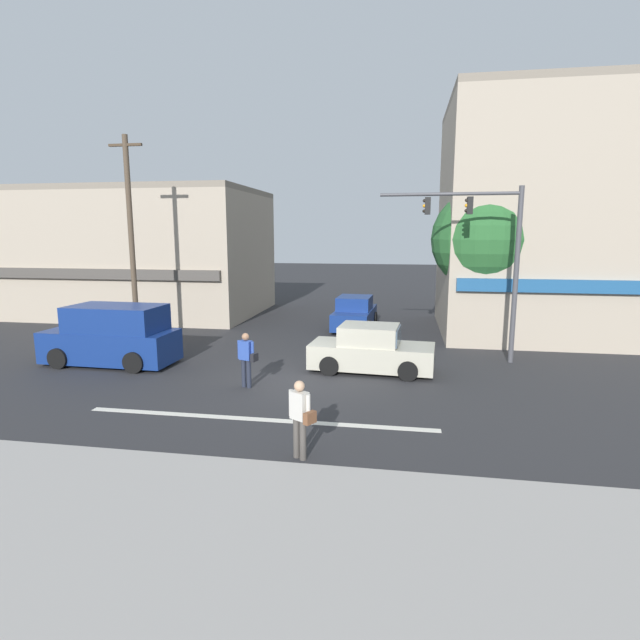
{
  "coord_description": "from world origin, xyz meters",
  "views": [
    {
      "loc": [
        3.53,
        -14.95,
        4.62
      ],
      "look_at": [
        0.66,
        2.0,
        1.6
      ],
      "focal_mm": 28.0,
      "sensor_mm": 36.0,
      "label": 1
    }
  ],
  "objects_px": {
    "van_crossing_leftbound": "(113,336)",
    "pedestrian_foreground_with_bag": "(300,415)",
    "utility_pole_near_left": "(131,239)",
    "sedan_parked_curbside": "(355,314)",
    "pedestrian_mid_crossing": "(247,357)",
    "utility_pole_far_right": "(504,234)",
    "traffic_light_mast": "(489,245)",
    "street_tree": "(482,239)",
    "sedan_waiting_far": "(371,351)"
  },
  "relations": [
    {
      "from": "street_tree",
      "to": "sedan_parked_curbside",
      "type": "bearing_deg",
      "value": 159.74
    },
    {
      "from": "van_crossing_leftbound",
      "to": "pedestrian_foreground_with_bag",
      "type": "xyz_separation_m",
      "value": [
        8.09,
        -6.3,
        -0.05
      ]
    },
    {
      "from": "traffic_light_mast",
      "to": "pedestrian_mid_crossing",
      "type": "xyz_separation_m",
      "value": [
        -7.48,
        -4.47,
        -3.22
      ]
    },
    {
      "from": "utility_pole_near_left",
      "to": "traffic_light_mast",
      "type": "relative_size",
      "value": 1.36
    },
    {
      "from": "pedestrian_foreground_with_bag",
      "to": "pedestrian_mid_crossing",
      "type": "xyz_separation_m",
      "value": [
        -2.58,
        4.46,
        0.0
      ]
    },
    {
      "from": "utility_pole_near_left",
      "to": "utility_pole_far_right",
      "type": "relative_size",
      "value": 0.96
    },
    {
      "from": "van_crossing_leftbound",
      "to": "pedestrian_mid_crossing",
      "type": "xyz_separation_m",
      "value": [
        5.51,
        -1.83,
        -0.05
      ]
    },
    {
      "from": "van_crossing_leftbound",
      "to": "traffic_light_mast",
      "type": "bearing_deg",
      "value": 11.49
    },
    {
      "from": "sedan_parked_curbside",
      "to": "pedestrian_foreground_with_bag",
      "type": "xyz_separation_m",
      "value": [
        0.32,
        -14.45,
        0.24
      ]
    },
    {
      "from": "pedestrian_mid_crossing",
      "to": "pedestrian_foreground_with_bag",
      "type": "bearing_deg",
      "value": -59.98
    },
    {
      "from": "sedan_waiting_far",
      "to": "pedestrian_mid_crossing",
      "type": "bearing_deg",
      "value": -145.88
    },
    {
      "from": "utility_pole_far_right",
      "to": "sedan_parked_curbside",
      "type": "relative_size",
      "value": 2.1
    },
    {
      "from": "van_crossing_leftbound",
      "to": "sedan_parked_curbside",
      "type": "bearing_deg",
      "value": 46.36
    },
    {
      "from": "utility_pole_near_left",
      "to": "sedan_parked_curbside",
      "type": "xyz_separation_m",
      "value": [
        8.72,
        4.87,
        -3.66
      ]
    },
    {
      "from": "traffic_light_mast",
      "to": "sedan_waiting_far",
      "type": "bearing_deg",
      "value": -152.3
    },
    {
      "from": "utility_pole_far_right",
      "to": "van_crossing_leftbound",
      "type": "distance_m",
      "value": 16.08
    },
    {
      "from": "pedestrian_foreground_with_bag",
      "to": "pedestrian_mid_crossing",
      "type": "distance_m",
      "value": 5.16
    },
    {
      "from": "pedestrian_mid_crossing",
      "to": "utility_pole_far_right",
      "type": "bearing_deg",
      "value": 44.29
    },
    {
      "from": "street_tree",
      "to": "pedestrian_foreground_with_bag",
      "type": "xyz_separation_m",
      "value": [
        -5.17,
        -12.43,
        -3.38
      ]
    },
    {
      "from": "sedan_waiting_far",
      "to": "van_crossing_leftbound",
      "type": "xyz_separation_m",
      "value": [
        -9.08,
        -0.59,
        0.29
      ]
    },
    {
      "from": "sedan_parked_curbside",
      "to": "pedestrian_foreground_with_bag",
      "type": "height_order",
      "value": "pedestrian_foreground_with_bag"
    },
    {
      "from": "van_crossing_leftbound",
      "to": "pedestrian_foreground_with_bag",
      "type": "distance_m",
      "value": 10.25
    },
    {
      "from": "sedan_waiting_far",
      "to": "street_tree",
      "type": "bearing_deg",
      "value": 53.02
    },
    {
      "from": "utility_pole_near_left",
      "to": "sedan_parked_curbside",
      "type": "height_order",
      "value": "utility_pole_near_left"
    },
    {
      "from": "sedan_waiting_far",
      "to": "van_crossing_leftbound",
      "type": "distance_m",
      "value": 9.11
    },
    {
      "from": "utility_pole_near_left",
      "to": "pedestrian_foreground_with_bag",
      "type": "distance_m",
      "value": 13.61
    },
    {
      "from": "utility_pole_near_left",
      "to": "utility_pole_far_right",
      "type": "height_order",
      "value": "utility_pole_far_right"
    },
    {
      "from": "sedan_parked_curbside",
      "to": "utility_pole_far_right",
      "type": "bearing_deg",
      "value": -13.18
    },
    {
      "from": "van_crossing_leftbound",
      "to": "pedestrian_mid_crossing",
      "type": "distance_m",
      "value": 5.81
    },
    {
      "from": "utility_pole_far_right",
      "to": "sedan_parked_curbside",
      "type": "bearing_deg",
      "value": 166.82
    },
    {
      "from": "street_tree",
      "to": "utility_pole_far_right",
      "type": "bearing_deg",
      "value": 28.66
    },
    {
      "from": "utility_pole_near_left",
      "to": "pedestrian_foreground_with_bag",
      "type": "bearing_deg",
      "value": -46.67
    },
    {
      "from": "sedan_parked_curbside",
      "to": "pedestrian_mid_crossing",
      "type": "xyz_separation_m",
      "value": [
        -2.26,
        -9.99,
        0.24
      ]
    },
    {
      "from": "traffic_light_mast",
      "to": "pedestrian_mid_crossing",
      "type": "bearing_deg",
      "value": -149.13
    },
    {
      "from": "utility_pole_near_left",
      "to": "pedestrian_mid_crossing",
      "type": "relative_size",
      "value": 5.05
    },
    {
      "from": "traffic_light_mast",
      "to": "van_crossing_leftbound",
      "type": "bearing_deg",
      "value": -168.51
    },
    {
      "from": "van_crossing_leftbound",
      "to": "pedestrian_mid_crossing",
      "type": "relative_size",
      "value": 2.78
    },
    {
      "from": "van_crossing_leftbound",
      "to": "pedestrian_foreground_with_bag",
      "type": "relative_size",
      "value": 2.78
    },
    {
      "from": "traffic_light_mast",
      "to": "pedestrian_foreground_with_bag",
      "type": "distance_m",
      "value": 10.69
    },
    {
      "from": "utility_pole_near_left",
      "to": "utility_pole_far_right",
      "type": "xyz_separation_m",
      "value": [
        15.15,
        3.37,
        0.18
      ]
    },
    {
      "from": "utility_pole_far_right",
      "to": "pedestrian_foreground_with_bag",
      "type": "bearing_deg",
      "value": -115.28
    },
    {
      "from": "traffic_light_mast",
      "to": "pedestrian_foreground_with_bag",
      "type": "relative_size",
      "value": 3.71
    },
    {
      "from": "utility_pole_near_left",
      "to": "traffic_light_mast",
      "type": "xyz_separation_m",
      "value": [
        13.94,
        -0.64,
        -0.2
      ]
    },
    {
      "from": "utility_pole_far_right",
      "to": "pedestrian_foreground_with_bag",
      "type": "distance_m",
      "value": 14.76
    },
    {
      "from": "utility_pole_far_right",
      "to": "utility_pole_near_left",
      "type": "bearing_deg",
      "value": -167.47
    },
    {
      "from": "pedestrian_foreground_with_bag",
      "to": "street_tree",
      "type": "bearing_deg",
      "value": 67.43
    },
    {
      "from": "traffic_light_mast",
      "to": "sedan_waiting_far",
      "type": "xyz_separation_m",
      "value": [
        -3.91,
        -2.05,
        -3.46
      ]
    },
    {
      "from": "utility_pole_near_left",
      "to": "sedan_parked_curbside",
      "type": "bearing_deg",
      "value": 29.2
    },
    {
      "from": "utility_pole_far_right",
      "to": "traffic_light_mast",
      "type": "height_order",
      "value": "utility_pole_far_right"
    },
    {
      "from": "traffic_light_mast",
      "to": "pedestrian_foreground_with_bag",
      "type": "height_order",
      "value": "traffic_light_mast"
    }
  ]
}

